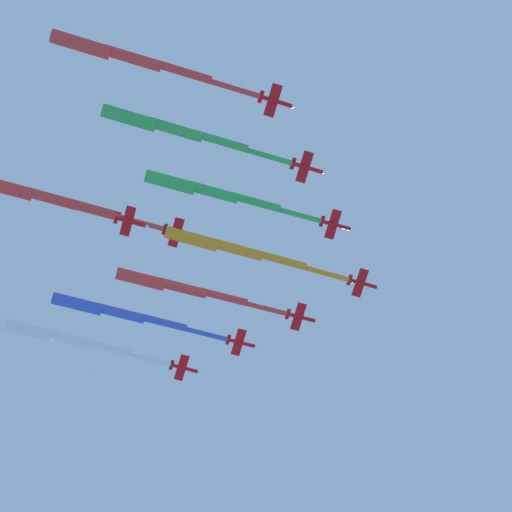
{
  "coord_description": "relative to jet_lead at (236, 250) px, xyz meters",
  "views": [
    {
      "loc": [
        -73.97,
        101.83,
        -74.41
      ],
      "look_at": [
        0.0,
        0.0,
        141.97
      ],
      "focal_mm": 62.51,
      "sensor_mm": 36.0,
      "label": 1
    }
  ],
  "objects": [
    {
      "name": "jet_starboard_inner",
      "position": [
        -5.32,
        17.57,
        0.97
      ],
      "size": [
        38.64,
        48.9,
        4.33
      ],
      "color": "red"
    },
    {
      "name": "jet_lead",
      "position": [
        0.0,
        0.0,
        0.0
      ],
      "size": [
        40.66,
        52.73,
        4.39
      ],
      "color": "red"
    },
    {
      "name": "jet_port_inner",
      "position": [
        19.36,
        -0.34,
        -1.9
      ],
      "size": [
        39.18,
        49.29,
        4.36
      ],
      "color": "red"
    },
    {
      "name": "jet_port_outer",
      "position": [
        59.43,
        3.96,
        1.2
      ],
      "size": [
        38.15,
        50.17,
        4.38
      ],
      "color": "red"
    },
    {
      "name": "jet_starboard_mid",
      "position": [
        -9.17,
        38.55,
        -1.57
      ],
      "size": [
        38.89,
        50.41,
        4.45
      ],
      "color": "red"
    },
    {
      "name": "jet_starboard_outer",
      "position": [
        -12.29,
        59.81,
        -1.67
      ],
      "size": [
        40.21,
        52.25,
        4.35
      ],
      "color": "red"
    },
    {
      "name": "jet_trail_port",
      "position": [
        31.32,
        42.05,
        0.49
      ],
      "size": [
        38.53,
        49.98,
        4.33
      ],
      "color": "red"
    },
    {
      "name": "jet_port_mid",
      "position": [
        40.42,
        2.81,
        -0.08
      ],
      "size": [
        40.26,
        51.26,
        4.38
      ],
      "color": "red"
    }
  ]
}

